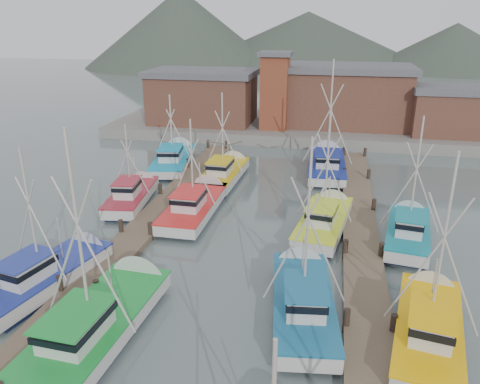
% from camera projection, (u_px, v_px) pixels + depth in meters
% --- Properties ---
extents(ground, '(260.00, 260.00, 0.00)m').
position_uv_depth(ground, '(225.00, 293.00, 23.88)').
color(ground, '#495756').
rests_on(ground, ground).
extents(dock_left, '(2.30, 46.00, 1.50)m').
position_uv_depth(dock_left, '(130.00, 242.00, 28.84)').
color(dock_left, brown).
rests_on(dock_left, ground).
extents(dock_right, '(2.30, 46.00, 1.50)m').
position_uv_depth(dock_right, '(363.00, 265.00, 26.20)').
color(dock_right, brown).
rests_on(dock_right, ground).
extents(quay, '(44.00, 16.00, 1.20)m').
position_uv_depth(quay, '(294.00, 127.00, 57.63)').
color(quay, gray).
rests_on(quay, ground).
extents(shed_left, '(12.72, 8.48, 6.20)m').
position_uv_depth(shed_left, '(203.00, 96.00, 56.56)').
color(shed_left, brown).
rests_on(shed_left, quay).
extents(shed_center, '(14.84, 9.54, 6.90)m').
position_uv_depth(shed_center, '(346.00, 95.00, 55.07)').
color(shed_center, brown).
rests_on(shed_center, quay).
extents(shed_right, '(8.48, 6.36, 5.20)m').
position_uv_depth(shed_right, '(450.00, 110.00, 50.54)').
color(shed_right, brown).
rests_on(shed_right, quay).
extents(lookout_tower, '(3.60, 3.60, 8.50)m').
position_uv_depth(lookout_tower, '(275.00, 90.00, 52.60)').
color(lookout_tower, brown).
rests_on(lookout_tower, quay).
extents(distant_hills, '(175.00, 140.00, 42.00)m').
position_uv_depth(distant_hills, '(278.00, 65.00, 138.78)').
color(distant_hills, '#3A4438').
rests_on(distant_hills, ground).
extents(boat_4, '(4.21, 10.20, 10.44)m').
position_uv_depth(boat_4, '(101.00, 321.00, 20.57)').
color(boat_4, black).
rests_on(boat_4, ground).
extents(boat_5, '(3.79, 9.08, 9.43)m').
position_uv_depth(boat_5, '(302.00, 298.00, 22.28)').
color(boat_5, black).
rests_on(boat_5, ground).
extents(boat_6, '(4.23, 8.83, 8.31)m').
position_uv_depth(boat_6, '(51.00, 273.00, 24.42)').
color(boat_6, black).
rests_on(boat_6, ground).
extents(boat_7, '(3.97, 8.68, 9.34)m').
position_uv_depth(boat_7, '(428.00, 324.00, 20.35)').
color(boat_7, black).
rests_on(boat_7, ground).
extents(boat_8, '(3.21, 9.17, 7.76)m').
position_uv_depth(boat_8, '(196.00, 204.00, 33.42)').
color(boat_8, black).
rests_on(boat_8, ground).
extents(boat_9, '(3.84, 8.81, 8.91)m').
position_uv_depth(boat_9, '(325.00, 219.00, 30.93)').
color(boat_9, black).
rests_on(boat_9, ground).
extents(boat_10, '(3.32, 8.02, 6.76)m').
position_uv_depth(boat_10, '(134.00, 194.00, 35.30)').
color(boat_10, black).
rests_on(boat_10, ground).
extents(boat_11, '(3.54, 8.17, 8.63)m').
position_uv_depth(boat_11, '(408.00, 230.00, 29.40)').
color(boat_11, black).
rests_on(boat_11, ground).
extents(boat_12, '(3.37, 8.82, 8.33)m').
position_uv_depth(boat_12, '(225.00, 173.00, 40.30)').
color(boat_12, black).
rests_on(boat_12, ground).
extents(boat_13, '(4.38, 10.16, 10.93)m').
position_uv_depth(boat_13, '(327.00, 164.00, 42.63)').
color(boat_13, black).
rests_on(boat_13, ground).
extents(boat_14, '(4.50, 9.93, 7.67)m').
position_uv_depth(boat_14, '(174.00, 159.00, 44.25)').
color(boat_14, black).
rests_on(boat_14, ground).
extents(gull_near, '(1.53, 0.66, 0.24)m').
position_uv_depth(gull_near, '(225.00, 144.00, 19.99)').
color(gull_near, gray).
rests_on(gull_near, ground).
extents(gull_far, '(1.53, 0.66, 0.24)m').
position_uv_depth(gull_far, '(269.00, 147.00, 27.22)').
color(gull_far, gray).
rests_on(gull_far, ground).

